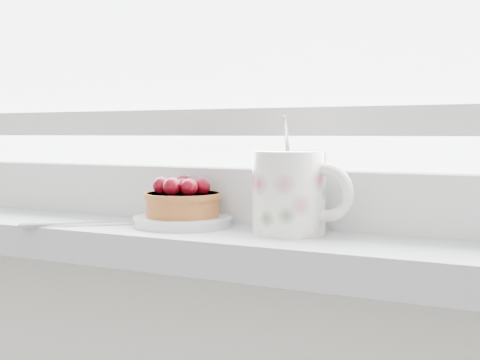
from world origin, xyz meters
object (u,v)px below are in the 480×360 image
Objects in this scene: saucer at (183,221)px; floral_mug at (292,191)px; fork at (107,223)px; raspberry_tart at (183,199)px.

floral_mug is at bearing 0.93° from saucer.
raspberry_tart is at bearing 23.05° from fork.
saucer is at bearing -29.48° from raspberry_tart.
floral_mug is 0.24m from fork.
raspberry_tart is at bearing 150.52° from saucer.
raspberry_tart is 0.15m from floral_mug.
fork is at bearing -157.07° from saucer.
raspberry_tart is 0.70× the size of floral_mug.
floral_mug is at bearing 9.66° from fork.
floral_mug is 0.75× the size of fork.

